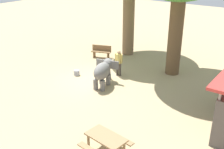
# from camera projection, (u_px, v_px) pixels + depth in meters

# --- Properties ---
(ground_plane) EXTENTS (60.00, 60.00, 0.00)m
(ground_plane) POSITION_uv_depth(u_px,v_px,m) (94.00, 80.00, 16.44)
(ground_plane) COLOR tan
(elephant) EXTENTS (2.04, 1.45, 1.40)m
(elephant) POSITION_uv_depth(u_px,v_px,m) (103.00, 71.00, 15.38)
(elephant) COLOR slate
(elephant) RESTS_ON ground_plane
(person_handler) EXTENTS (0.32, 0.51, 1.62)m
(person_handler) POSITION_uv_depth(u_px,v_px,m) (119.00, 61.00, 16.64)
(person_handler) COLOR #3F3833
(person_handler) RESTS_ON ground_plane
(wooden_bench) EXTENTS (0.88, 1.45, 0.88)m
(wooden_bench) POSITION_uv_depth(u_px,v_px,m) (101.00, 51.00, 19.88)
(wooden_bench) COLOR brown
(wooden_bench) RESTS_ON ground_plane
(picnic_table_near) EXTENTS (1.63, 1.65, 0.78)m
(picnic_table_near) POSITION_uv_depth(u_px,v_px,m) (106.00, 141.00, 10.07)
(picnic_table_near) COLOR #9E7A51
(picnic_table_near) RESTS_ON ground_plane
(feed_bucket) EXTENTS (0.36, 0.36, 0.32)m
(feed_bucket) POSITION_uv_depth(u_px,v_px,m) (77.00, 73.00, 17.01)
(feed_bucket) COLOR gray
(feed_bucket) RESTS_ON ground_plane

